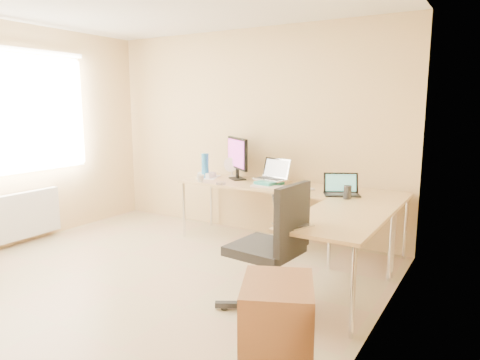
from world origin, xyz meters
The scene contains 23 objects.
floor centered at (0.00, 0.00, 0.00)m, with size 4.50×4.50×0.00m, color tan.
wall_back centered at (0.00, 2.25, 1.30)m, with size 4.50×4.50×0.00m, color #DAB677.
wall_right centered at (2.10, 0.00, 1.30)m, with size 4.50×4.50×0.00m, color #DAB677.
desk_main centered at (0.72, 1.85, 0.36)m, with size 2.65×0.70×0.73m, color tan.
desk_return centered at (1.70, 0.85, 0.36)m, with size 0.70×1.30×0.73m, color tan.
monitor centered at (-0.01, 1.96, 1.00)m, with size 0.62×0.20×0.53m, color black.
book_stack centered at (0.52, 1.81, 0.76)m, with size 0.22×0.31×0.05m, color teal.
laptop_center centered at (0.51, 1.88, 0.90)m, with size 0.38×0.29×0.25m, color silver.
laptop_black centered at (1.43, 1.70, 0.84)m, with size 0.36×0.26×0.23m, color black.
keyboard centered at (0.57, 1.68, 0.74)m, with size 0.40×0.11×0.02m, color silver.
mouse centered at (1.07, 1.76, 0.75)m, with size 0.09×0.06×0.03m, color silver.
mug centered at (-0.28, 1.55, 0.77)m, with size 0.10×0.10×0.09m, color beige.
cd_stack centered at (0.01, 1.55, 0.74)m, with size 0.12×0.12×0.03m, color #A4A1BF.
water_bottle centered at (-0.40, 1.81, 0.89)m, with size 0.09×0.09×0.32m, color #2777B9.
papers centered at (-0.40, 1.89, 0.73)m, with size 0.23×0.33×0.01m, color silver.
white_box centered at (-0.40, 1.85, 0.77)m, with size 0.20×0.14×0.07m, color silver.
desk_fan centered at (-0.15, 2.05, 0.85)m, with size 0.19×0.19×0.24m, color silver.
black_cup centered at (1.53, 1.55, 0.80)m, with size 0.08×0.08×0.14m, color #282828.
laptop_return centered at (1.47, 0.39, 0.83)m, with size 0.23×0.29×0.19m, color silver.
office_chair centered at (1.26, 0.31, 0.50)m, with size 0.65×0.65×1.08m, color black.
cabinet centered at (1.82, -0.59, 0.36)m, with size 0.39×0.48×0.67m, color brown.
radiator centered at (-2.03, 0.40, 0.35)m, with size 0.09×0.80×0.55m, color white.
window centered at (-2.05, 0.40, 1.55)m, with size 0.10×1.80×1.40m, color white.
Camera 1 is at (2.81, -2.63, 1.67)m, focal length 32.41 mm.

